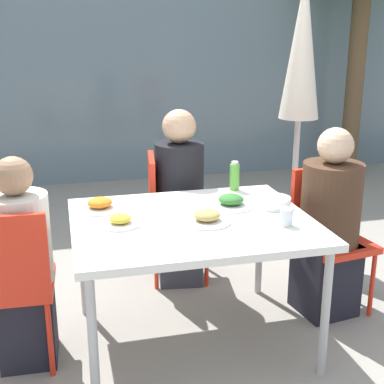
{
  "coord_description": "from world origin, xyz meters",
  "views": [
    {
      "loc": [
        -0.64,
        -2.56,
        1.69
      ],
      "look_at": [
        0.0,
        0.0,
        0.88
      ],
      "focal_mm": 50.0,
      "sensor_mm": 36.0,
      "label": 1
    }
  ],
  "objects_px": {
    "chair_right": "(327,227)",
    "bottle": "(235,176)",
    "drinking_cup": "(286,217)",
    "closed_umbrella": "(301,63)",
    "chair_far": "(167,208)",
    "chair_left": "(10,278)",
    "person_right": "(329,229)",
    "salad_bowl": "(274,202)",
    "person_far": "(180,202)",
    "person_left": "(22,269)"
  },
  "relations": [
    {
      "from": "bottle",
      "to": "drinking_cup",
      "type": "relative_size",
      "value": 2.02
    },
    {
      "from": "chair_right",
      "to": "salad_bowl",
      "type": "bearing_deg",
      "value": 9.19
    },
    {
      "from": "closed_umbrella",
      "to": "bottle",
      "type": "xyz_separation_m",
      "value": [
        -0.69,
        -0.62,
        -0.64
      ]
    },
    {
      "from": "person_right",
      "to": "bottle",
      "type": "relative_size",
      "value": 6.35
    },
    {
      "from": "person_left",
      "to": "chair_far",
      "type": "distance_m",
      "value": 1.2
    },
    {
      "from": "person_right",
      "to": "salad_bowl",
      "type": "height_order",
      "value": "person_right"
    },
    {
      "from": "chair_left",
      "to": "person_left",
      "type": "relative_size",
      "value": 0.79
    },
    {
      "from": "chair_right",
      "to": "person_right",
      "type": "bearing_deg",
      "value": 58.01
    },
    {
      "from": "chair_far",
      "to": "bottle",
      "type": "height_order",
      "value": "bottle"
    },
    {
      "from": "drinking_cup",
      "to": "salad_bowl",
      "type": "bearing_deg",
      "value": 79.73
    },
    {
      "from": "salad_bowl",
      "to": "bottle",
      "type": "bearing_deg",
      "value": 106.47
    },
    {
      "from": "chair_right",
      "to": "bottle",
      "type": "xyz_separation_m",
      "value": [
        -0.53,
        0.24,
        0.3
      ]
    },
    {
      "from": "person_right",
      "to": "chair_left",
      "type": "bearing_deg",
      "value": -3.05
    },
    {
      "from": "person_far",
      "to": "drinking_cup",
      "type": "height_order",
      "value": "person_far"
    },
    {
      "from": "person_left",
      "to": "person_right",
      "type": "relative_size",
      "value": 0.96
    },
    {
      "from": "closed_umbrella",
      "to": "drinking_cup",
      "type": "distance_m",
      "value": 1.58
    },
    {
      "from": "bottle",
      "to": "salad_bowl",
      "type": "xyz_separation_m",
      "value": [
        0.11,
        -0.37,
        -0.06
      ]
    },
    {
      "from": "chair_far",
      "to": "drinking_cup",
      "type": "distance_m",
      "value": 1.13
    },
    {
      "from": "chair_left",
      "to": "chair_far",
      "type": "relative_size",
      "value": 1.0
    },
    {
      "from": "chair_right",
      "to": "salad_bowl",
      "type": "height_order",
      "value": "chair_right"
    },
    {
      "from": "chair_left",
      "to": "person_left",
      "type": "bearing_deg",
      "value": 58.01
    },
    {
      "from": "chair_left",
      "to": "bottle",
      "type": "relative_size",
      "value": 4.83
    },
    {
      "from": "chair_right",
      "to": "chair_far",
      "type": "xyz_separation_m",
      "value": [
        -0.88,
        0.6,
        0.0
      ]
    },
    {
      "from": "person_left",
      "to": "person_right",
      "type": "distance_m",
      "value": 1.75
    },
    {
      "from": "chair_left",
      "to": "person_right",
      "type": "relative_size",
      "value": 0.76
    },
    {
      "from": "bottle",
      "to": "drinking_cup",
      "type": "height_order",
      "value": "bottle"
    },
    {
      "from": "person_far",
      "to": "chair_left",
      "type": "bearing_deg",
      "value": -44.27
    },
    {
      "from": "person_right",
      "to": "chair_far",
      "type": "distance_m",
      "value": 1.09
    },
    {
      "from": "chair_far",
      "to": "person_far",
      "type": "bearing_deg",
      "value": 58.01
    },
    {
      "from": "person_far",
      "to": "drinking_cup",
      "type": "bearing_deg",
      "value": 27.06
    },
    {
      "from": "person_right",
      "to": "closed_umbrella",
      "type": "xyz_separation_m",
      "value": [
        0.2,
        0.94,
        0.91
      ]
    },
    {
      "from": "closed_umbrella",
      "to": "salad_bowl",
      "type": "bearing_deg",
      "value": -120.55
    },
    {
      "from": "drinking_cup",
      "to": "chair_far",
      "type": "bearing_deg",
      "value": 111.79
    },
    {
      "from": "chair_far",
      "to": "chair_right",
      "type": "bearing_deg",
      "value": 63.38
    },
    {
      "from": "chair_far",
      "to": "salad_bowl",
      "type": "distance_m",
      "value": 0.9
    },
    {
      "from": "chair_right",
      "to": "person_right",
      "type": "distance_m",
      "value": 0.1
    },
    {
      "from": "bottle",
      "to": "closed_umbrella",
      "type": "bearing_deg",
      "value": 41.66
    },
    {
      "from": "person_far",
      "to": "bottle",
      "type": "height_order",
      "value": "person_far"
    },
    {
      "from": "chair_far",
      "to": "salad_bowl",
      "type": "height_order",
      "value": "chair_far"
    },
    {
      "from": "chair_right",
      "to": "bottle",
      "type": "bearing_deg",
      "value": -32.82
    },
    {
      "from": "chair_left",
      "to": "chair_far",
      "type": "height_order",
      "value": "same"
    },
    {
      "from": "chair_far",
      "to": "salad_bowl",
      "type": "bearing_deg",
      "value": 39.88
    },
    {
      "from": "chair_left",
      "to": "person_far",
      "type": "xyz_separation_m",
      "value": [
        1.03,
        0.8,
        0.06
      ]
    },
    {
      "from": "chair_right",
      "to": "bottle",
      "type": "height_order",
      "value": "bottle"
    },
    {
      "from": "person_left",
      "to": "chair_right",
      "type": "distance_m",
      "value": 1.8
    },
    {
      "from": "person_left",
      "to": "person_far",
      "type": "bearing_deg",
      "value": 38.89
    },
    {
      "from": "chair_left",
      "to": "person_right",
      "type": "distance_m",
      "value": 1.81
    },
    {
      "from": "person_left",
      "to": "person_far",
      "type": "relative_size",
      "value": 0.93
    },
    {
      "from": "person_right",
      "to": "drinking_cup",
      "type": "relative_size",
      "value": 12.8
    },
    {
      "from": "closed_umbrella",
      "to": "drinking_cup",
      "type": "xyz_separation_m",
      "value": [
        -0.64,
        -1.28,
        -0.68
      ]
    }
  ]
}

